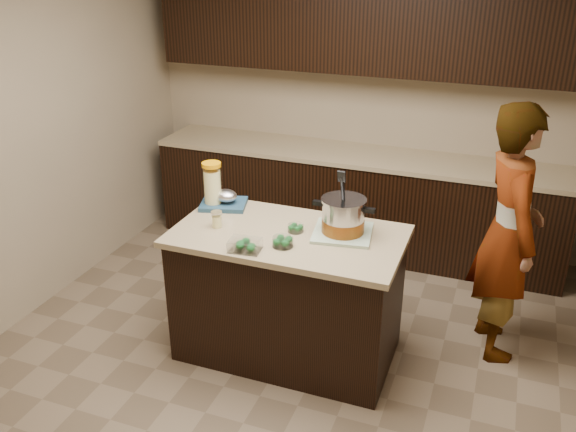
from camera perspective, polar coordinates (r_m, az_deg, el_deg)
name	(u,v)px	position (r m, az deg, el deg)	size (l,w,h in m)	color
ground_plane	(288,350)	(4.32, 0.00, -12.42)	(4.00, 4.00, 0.00)	brown
room_shell	(288,106)	(3.56, 0.00, 10.22)	(4.04, 4.04, 2.72)	tan
back_cabinets	(358,147)	(5.38, 6.55, 6.42)	(3.60, 0.63, 2.33)	black
island	(288,294)	(4.06, 0.00, -7.31)	(1.46, 0.81, 0.90)	black
dish_towel	(343,233)	(3.85, 5.13, -1.57)	(0.36, 0.36, 0.02)	#648F60
stock_pot	(343,218)	(3.80, 5.19, -0.16)	(0.39, 0.28, 0.40)	#B7B7BC
lemonade_pitcher	(213,187)	(4.21, -7.08, 2.73)	(0.17, 0.17, 0.32)	#F8EE97
mason_jar	(217,220)	(3.94, -6.68, -0.34)	(0.09, 0.09, 0.12)	#F8EE97
broccoli_tub_left	(296,228)	(3.86, 0.72, -1.17)	(0.13, 0.13, 0.05)	silver
broccoli_tub_right	(283,242)	(3.67, -0.49, -2.46)	(0.17, 0.17, 0.06)	silver
broccoli_tub_rect	(245,246)	(3.64, -4.04, -2.79)	(0.20, 0.16, 0.07)	silver
blue_tray	(225,201)	(4.24, -5.95, 1.41)	(0.36, 0.32, 0.12)	navy
person	(508,233)	(4.17, 19.90, -1.55)	(0.63, 0.41, 1.73)	gray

